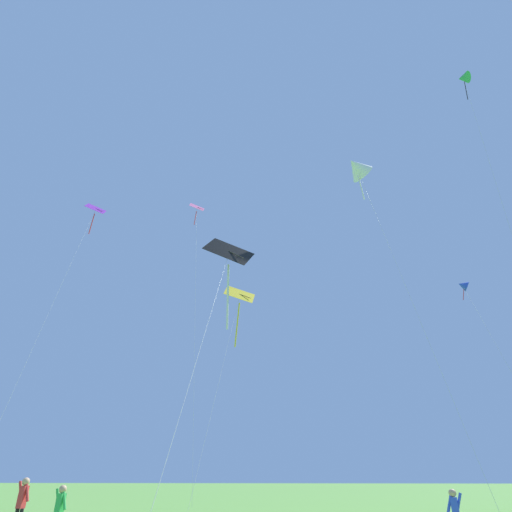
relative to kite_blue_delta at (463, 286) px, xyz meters
name	(u,v)px	position (x,y,z in m)	size (l,w,h in m)	color
kite_blue_delta	(463,286)	(0.00, 0.00, 0.00)	(1.70, 11.64, 16.03)	blue
kite_yellow_diamond	(238,306)	(-18.18, 0.15, -0.81)	(2.41, 10.91, 16.75)	yellow
kite_pink_low	(196,217)	(-24.09, 5.79, 12.09)	(3.81, 6.58, 29.77)	pink
kite_purple_streamer	(93,217)	(-34.17, 2.13, 10.57)	(2.96, 11.55, 28.08)	purple
kite_black_large	(228,267)	(-16.37, -13.77, -3.99)	(2.55, 10.35, 13.56)	black
kite_white_distant	(357,168)	(-7.75, -4.70, 8.90)	(4.39, 8.29, 25.58)	white
kite_green_small	(464,79)	(0.60, -8.29, 13.85)	(4.66, 8.15, 29.99)	green
person_near_tree	(59,510)	(-19.93, -19.76, -14.49)	(0.52, 0.23, 1.61)	black
person_in_red_shirt	(22,502)	(-22.31, -17.97, -14.37)	(0.59, 0.25, 1.81)	black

